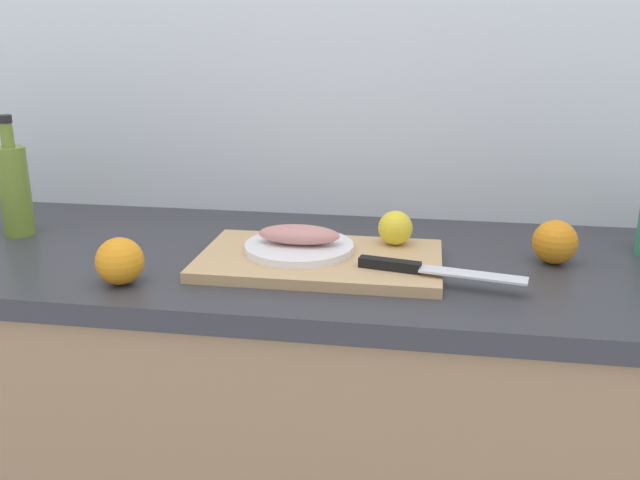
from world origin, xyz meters
name	(u,v)px	position (x,y,z in m)	size (l,w,h in m)	color
back_wall	(313,63)	(0.00, 0.33, 1.25)	(3.20, 0.05, 2.50)	silver
kitchen_counter	(289,449)	(0.00, 0.00, 0.45)	(2.00, 0.60, 0.90)	#9E7A56
cutting_board	(320,260)	(0.08, -0.05, 0.91)	(0.45, 0.27, 0.02)	tan
white_plate	(299,247)	(0.03, -0.04, 0.93)	(0.21, 0.21, 0.01)	white
fish_fillet	(299,235)	(0.03, -0.04, 0.95)	(0.16, 0.07, 0.04)	tan
chef_knife	(419,268)	(0.26, -0.12, 0.93)	(0.29, 0.09, 0.02)	silver
lemon_0	(395,228)	(0.21, 0.04, 0.95)	(0.07, 0.07, 0.07)	yellow
olive_oil_bottle	(14,188)	(-0.59, 0.04, 1.00)	(0.06, 0.06, 0.26)	olive
orange_0	(120,261)	(-0.25, -0.20, 0.94)	(0.08, 0.08, 0.08)	orange
orange_1	(555,242)	(0.51, 0.03, 0.94)	(0.08, 0.08, 0.08)	orange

